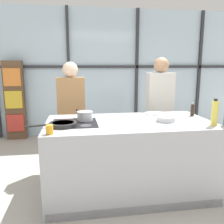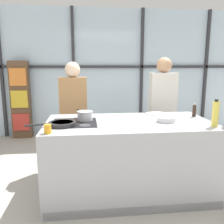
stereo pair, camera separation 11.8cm
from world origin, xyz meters
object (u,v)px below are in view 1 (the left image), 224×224
at_px(spectator_center_left, 160,103).
at_px(juice_glass_near, 50,130).
at_px(saucepan, 85,116).
at_px(white_plate, 155,113).
at_px(frying_pan, 63,124).
at_px(spectator_far_left, 71,108).
at_px(pepper_grinder, 192,110).
at_px(mixing_bowl, 166,119).
at_px(oil_bottle, 215,113).

relative_size(spectator_center_left, juice_glass_near, 18.69).
relative_size(saucepan, white_plate, 1.25).
distance_m(frying_pan, white_plate, 1.33).
bearing_deg(spectator_far_left, pepper_grinder, 156.47).
xyz_separation_m(frying_pan, mixing_bowl, (1.22, 0.06, 0.01)).
bearing_deg(spectator_center_left, white_plate, 62.78).
distance_m(white_plate, mixing_bowl, 0.46).
bearing_deg(white_plate, frying_pan, -157.25).
bearing_deg(oil_bottle, pepper_grinder, 88.91).
bearing_deg(saucepan, oil_bottle, -18.39).
distance_m(spectator_center_left, saucepan, 1.44).
distance_m(spectator_center_left, mixing_bowl, 0.98).
bearing_deg(juice_glass_near, oil_bottle, 2.39).
relative_size(oil_bottle, juice_glass_near, 3.34).
bearing_deg(spectator_far_left, frying_pan, 85.42).
xyz_separation_m(white_plate, juice_glass_near, (-1.34, -0.81, 0.04)).
bearing_deg(pepper_grinder, oil_bottle, -91.09).
bearing_deg(juice_glass_near, spectator_far_left, 81.70).
xyz_separation_m(spectator_far_left, pepper_grinder, (1.60, -0.70, 0.06)).
distance_m(saucepan, oil_bottle, 1.49).
bearing_deg(juice_glass_near, spectator_center_left, 39.21).
bearing_deg(frying_pan, pepper_grinder, 10.44).
height_order(mixing_bowl, pepper_grinder, pepper_grinder).
bearing_deg(pepper_grinder, frying_pan, -169.56).
distance_m(spectator_center_left, pepper_grinder, 0.72).
bearing_deg(saucepan, mixing_bowl, -11.54).
bearing_deg(mixing_bowl, saucepan, 168.46).
distance_m(frying_pan, oil_bottle, 1.69).
xyz_separation_m(saucepan, pepper_grinder, (1.42, 0.06, 0.02)).
bearing_deg(pepper_grinder, white_plate, 155.50).
height_order(mixing_bowl, juice_glass_near, juice_glass_near).
distance_m(spectator_far_left, juice_glass_near, 1.31).
relative_size(saucepan, mixing_bowl, 1.56).
distance_m(spectator_far_left, white_plate, 1.25).
xyz_separation_m(spectator_center_left, pepper_grinder, (0.20, -0.70, 0.02)).
bearing_deg(oil_bottle, frying_pan, 172.61).
relative_size(pepper_grinder, juice_glass_near, 2.00).
relative_size(spectator_far_left, spectator_center_left, 0.96).
bearing_deg(pepper_grinder, spectator_center_left, 105.97).
bearing_deg(frying_pan, spectator_far_left, 85.42).
distance_m(saucepan, pepper_grinder, 1.43).
bearing_deg(oil_bottle, juice_glass_near, -177.61).
distance_m(saucepan, white_plate, 1.01).
relative_size(white_plate, mixing_bowl, 1.24).
height_order(spectator_far_left, oil_bottle, spectator_far_left).
relative_size(frying_pan, oil_bottle, 1.79).
bearing_deg(saucepan, white_plate, 15.03).
bearing_deg(white_plate, saucepan, -164.97).
xyz_separation_m(mixing_bowl, pepper_grinder, (0.46, 0.25, 0.05)).
bearing_deg(spectator_far_left, juice_glass_near, 81.70).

